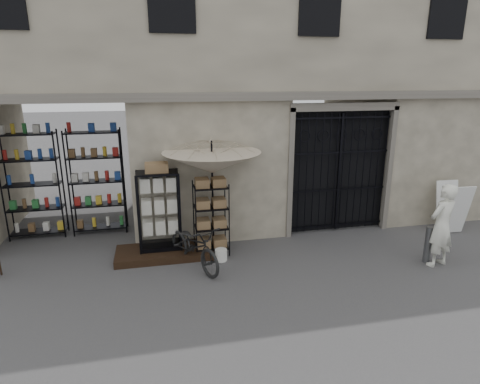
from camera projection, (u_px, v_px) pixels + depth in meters
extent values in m
plane|color=#262629|center=(298.00, 279.00, 7.51)|extent=(80.00, 80.00, 0.00)
cube|color=#AEA38A|center=(249.00, 41.00, 10.01)|extent=(14.00, 4.00, 9.00)
cube|color=black|center=(62.00, 178.00, 8.80)|extent=(3.00, 1.70, 3.00)
cube|color=black|center=(65.00, 184.00, 9.33)|extent=(2.70, 0.50, 2.50)
cube|color=black|center=(336.00, 170.00, 9.59)|extent=(2.50, 0.06, 3.00)
cube|color=black|center=(339.00, 173.00, 9.46)|extent=(0.05, 0.05, 2.80)
cube|color=black|center=(165.00, 253.00, 8.45)|extent=(2.00, 0.90, 0.15)
cube|color=black|center=(161.00, 245.00, 8.52)|extent=(0.91, 0.67, 0.09)
cube|color=silver|center=(157.00, 215.00, 8.05)|extent=(0.75, 0.18, 1.54)
cube|color=silver|center=(159.00, 215.00, 8.32)|extent=(0.76, 0.51, 1.28)
cube|color=olive|center=(157.00, 170.00, 8.06)|extent=(0.52, 0.44, 0.18)
cube|color=black|center=(211.00, 218.00, 8.42)|extent=(0.74, 0.57, 1.57)
cube|color=olive|center=(211.00, 220.00, 8.43)|extent=(0.63, 0.46, 1.17)
cylinder|color=black|center=(213.00, 197.00, 8.43)|extent=(0.04, 0.04, 2.40)
imported|color=#C3AC91|center=(212.00, 157.00, 8.18)|extent=(1.86, 1.90, 1.62)
cylinder|color=silver|center=(221.00, 255.00, 8.24)|extent=(0.25, 0.25, 0.24)
imported|color=black|center=(195.00, 266.00, 8.00)|extent=(0.93, 1.07, 1.71)
cylinder|color=#5B5C5F|center=(428.00, 245.00, 8.08)|extent=(0.15, 0.15, 0.77)
imported|color=silver|center=(436.00, 265.00, 8.08)|extent=(1.07, 1.79, 0.40)
cube|color=silver|center=(458.00, 210.00, 9.41)|extent=(0.58, 0.31, 1.21)
cube|color=silver|center=(447.00, 205.00, 9.77)|extent=(0.58, 0.31, 1.21)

